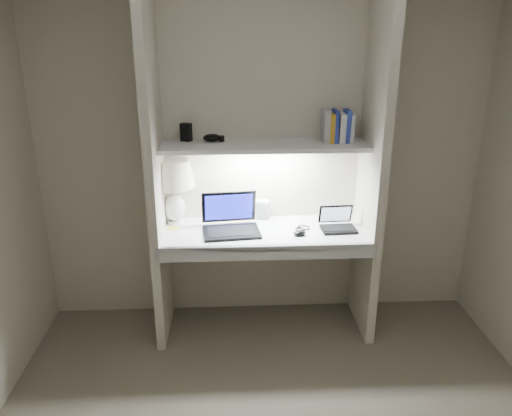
{
  "coord_description": "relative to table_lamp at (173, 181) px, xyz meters",
  "views": [
    {
      "loc": [
        -0.23,
        -1.99,
        2.11
      ],
      "look_at": [
        -0.07,
        1.05,
        1.0
      ],
      "focal_mm": 35.0,
      "sensor_mm": 36.0,
      "label": 1
    }
  ],
  "objects": [
    {
      "name": "book_row",
      "position": [
        1.14,
        -0.05,
        0.38
      ],
      "size": [
        0.21,
        0.15,
        0.22
      ],
      "color": "silver",
      "rests_on": "shelf"
    },
    {
      "name": "alcove_panel_right",
      "position": [
        1.37,
        -0.18,
        0.16
      ],
      "size": [
        0.06,
        0.55,
        2.5
      ],
      "primitive_type": "cube",
      "color": "beige",
      "rests_on": "floor"
    },
    {
      "name": "back_wall",
      "position": [
        0.64,
        0.1,
        0.16
      ],
      "size": [
        3.2,
        0.01,
        2.5
      ],
      "primitive_type": "cube",
      "color": "beige",
      "rests_on": "floor"
    },
    {
      "name": "shelf",
      "position": [
        0.64,
        -0.08,
        0.26
      ],
      "size": [
        1.4,
        0.36,
        0.03
      ],
      "primitive_type": "cube",
      "color": "silver",
      "rests_on": "back_wall"
    },
    {
      "name": "shelf_box",
      "position": [
        0.11,
        0.03,
        0.34
      ],
      "size": [
        0.08,
        0.07,
        0.12
      ],
      "primitive_type": "cube",
      "rotation": [
        0.0,
        0.0,
        -0.37
      ],
      "color": "black",
      "rests_on": "shelf"
    },
    {
      "name": "shelf_gadget",
      "position": [
        0.28,
        -0.0,
        0.31
      ],
      "size": [
        0.13,
        0.1,
        0.05
      ],
      "primitive_type": "ellipsoid",
      "rotation": [
        0.0,
        0.0,
        0.09
      ],
      "color": "black",
      "rests_on": "shelf"
    },
    {
      "name": "table_lamp",
      "position": [
        0.0,
        0.0,
        0.0
      ],
      "size": [
        0.32,
        0.32,
        0.47
      ],
      "color": "white",
      "rests_on": "desk"
    },
    {
      "name": "desk_apron",
      "position": [
        0.64,
        -0.44,
        -0.37
      ],
      "size": [
        1.46,
        0.03,
        0.1
      ],
      "primitive_type": "cube",
      "color": "silver",
      "rests_on": "desk"
    },
    {
      "name": "cable_coil",
      "position": [
        0.92,
        -0.16,
        -0.31
      ],
      "size": [
        0.12,
        0.12,
        0.01
      ],
      "primitive_type": "torus",
      "rotation": [
        0.0,
        0.0,
        -0.42
      ],
      "color": "black",
      "rests_on": "desk"
    },
    {
      "name": "desk",
      "position": [
        0.64,
        -0.18,
        -0.34
      ],
      "size": [
        1.4,
        0.55,
        0.04
      ],
      "primitive_type": "cube",
      "color": "white",
      "rests_on": "alcove_panel_left"
    },
    {
      "name": "speaker",
      "position": [
        0.64,
        0.05,
        -0.24
      ],
      "size": [
        0.12,
        0.1,
        0.14
      ],
      "primitive_type": "cube",
      "rotation": [
        0.0,
        0.0,
        -0.28
      ],
      "color": "silver",
      "rests_on": "desk"
    },
    {
      "name": "laptop_main",
      "position": [
        0.4,
        -0.16,
        -0.26
      ],
      "size": [
        0.42,
        0.37,
        0.26
      ],
      "rotation": [
        0.0,
        0.0,
        0.11
      ],
      "color": "black",
      "rests_on": "desk"
    },
    {
      "name": "sticky_note",
      "position": [
        0.0,
        -0.11,
        -0.31
      ],
      "size": [
        0.08,
        0.08,
        0.0
      ],
      "primitive_type": "cube",
      "rotation": [
        0.0,
        0.0,
        -0.26
      ],
      "color": "#FBFF35",
      "rests_on": "desk"
    },
    {
      "name": "strip_light",
      "position": [
        0.64,
        -0.08,
        0.24
      ],
      "size": [
        0.6,
        0.04,
        0.02
      ],
      "primitive_type": "cube",
      "color": "white",
      "rests_on": "shelf"
    },
    {
      "name": "mouse",
      "position": [
        0.87,
        -0.28,
        -0.3
      ],
      "size": [
        0.1,
        0.08,
        0.03
      ],
      "primitive_type": "ellipsoid",
      "rotation": [
        0.0,
        0.0,
        0.28
      ],
      "color": "black",
      "rests_on": "desk"
    },
    {
      "name": "alcove_panel_left",
      "position": [
        -0.09,
        -0.18,
        0.16
      ],
      "size": [
        0.06,
        0.55,
        2.5
      ],
      "primitive_type": "cube",
      "color": "beige",
      "rests_on": "floor"
    },
    {
      "name": "laptop_netbook",
      "position": [
        1.15,
        -0.17,
        -0.28
      ],
      "size": [
        0.25,
        0.22,
        0.16
      ],
      "rotation": [
        0.0,
        0.0,
        0.05
      ],
      "color": "black",
      "rests_on": "desk"
    }
  ]
}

